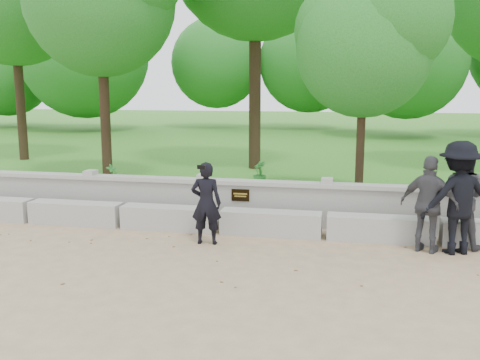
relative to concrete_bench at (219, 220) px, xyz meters
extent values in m
plane|color=tan|center=(0.00, -1.90, -0.22)|extent=(80.00, 80.00, 0.00)
cube|color=#22691C|center=(0.00, 12.10, -0.10)|extent=(40.00, 22.00, 0.25)
cube|color=#A8A59E|center=(-3.00, 0.00, 0.00)|extent=(1.90, 0.45, 0.45)
cube|color=#A8A59E|center=(-1.00, 0.00, 0.00)|extent=(1.90, 0.45, 0.45)
cube|color=#A8A59E|center=(1.00, 0.00, 0.00)|extent=(1.90, 0.45, 0.45)
cube|color=#A8A59E|center=(3.00, 0.00, 0.00)|extent=(1.90, 0.45, 0.45)
cube|color=#9D9B95|center=(0.00, 0.70, 0.18)|extent=(12.50, 0.25, 0.82)
cube|color=#A8A59E|center=(0.00, 0.70, 0.64)|extent=(12.50, 0.35, 0.08)
cube|color=black|center=(0.30, 0.56, 0.40)|extent=(0.36, 0.02, 0.24)
imported|color=black|center=(-0.04, -0.80, 0.51)|extent=(0.56, 0.39, 1.47)
cube|color=black|center=(-0.04, -1.09, 1.20)|extent=(0.14, 0.03, 0.07)
imported|color=#38383C|center=(4.31, -0.10, 0.66)|extent=(1.02, 0.90, 1.76)
imported|color=black|center=(4.20, -0.49, 0.72)|extent=(1.39, 1.07, 1.89)
imported|color=#3D3C41|center=(3.74, -0.53, 0.59)|extent=(1.04, 0.75, 1.64)
cylinder|color=#382619|center=(-8.67, 6.89, 2.30)|extent=(0.31, 0.31, 4.55)
cylinder|color=#382619|center=(-3.84, 3.27, 1.96)|extent=(0.26, 0.26, 3.87)
cylinder|color=#382619|center=(-0.45, 6.51, 2.71)|extent=(0.36, 0.36, 5.38)
cylinder|color=#382619|center=(2.64, 2.20, 1.38)|extent=(0.18, 0.18, 2.71)
sphere|color=#176316|center=(2.64, 2.20, 3.53)|extent=(2.89, 2.89, 2.89)
imported|color=#267027|center=(-3.50, 2.81, 0.31)|extent=(0.33, 0.36, 0.56)
imported|color=#267027|center=(0.92, 1.40, 0.31)|extent=(0.33, 0.37, 0.56)
imported|color=#267027|center=(0.16, 3.74, 0.33)|extent=(0.46, 0.46, 0.61)
camera|label=1|loc=(2.38, -9.70, 2.55)|focal=40.00mm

